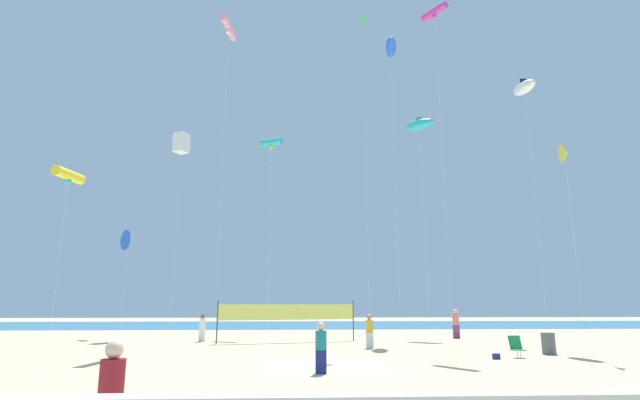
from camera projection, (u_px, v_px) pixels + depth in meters
ground_plane at (322, 367)px, 17.41m from camera, size 120.00×120.00×0.00m
ocean_band at (305, 325)px, 51.17m from camera, size 120.00×20.00×0.01m
mother_figure at (111, 393)px, 7.41m from camera, size 0.38×0.38×1.68m
beachgoer_white_shirt at (202, 327)px, 28.68m from camera, size 0.37×0.37×1.64m
beachgoer_mustard_shirt at (369, 330)px, 24.59m from camera, size 0.39×0.39×1.69m
beachgoer_coral_shirt at (456, 323)px, 31.71m from camera, size 0.42×0.42×1.84m
beachgoer_teal_shirt at (321, 346)px, 15.82m from camera, size 0.37×0.37×1.63m
folding_beach_chair at (517, 346)px, 20.34m from camera, size 0.52×0.65×0.89m
trash_barrel at (548, 343)px, 21.63m from camera, size 0.60×0.60×0.94m
volleyball_net at (288, 314)px, 28.50m from camera, size 8.07×2.10×2.40m
beach_handbag at (496, 356)px, 19.64m from camera, size 0.29×0.15×0.23m
kite_yellow_delta at (565, 154)px, 22.99m from camera, size 0.49×0.95×9.72m
kite_cyan_inflatable at (420, 125)px, 38.66m from camera, size 2.43×2.07×16.94m
kite_white_inflatable at (524, 88)px, 29.63m from camera, size 0.94×2.24×15.83m
kite_blue_delta at (128, 240)px, 33.76m from camera, size 1.25×1.22×7.29m
kite_pink_tube at (228, 28)px, 31.73m from camera, size 0.79×2.59×20.30m
kite_yellow_tube at (69, 176)px, 27.00m from camera, size 1.02×2.24×9.58m
kite_green_diamond at (363, 39)px, 31.23m from camera, size 0.57×0.57×20.64m
kite_cyan_tube at (272, 143)px, 38.08m from camera, size 1.80×1.27×14.97m
kite_blue_inflatable at (391, 47)px, 37.87m from camera, size 1.21×2.47×22.60m
kite_white_box at (181, 143)px, 36.88m from camera, size 1.30×1.30×15.02m
kite_magenta_tube at (434, 13)px, 30.53m from camera, size 1.38×1.84×20.58m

